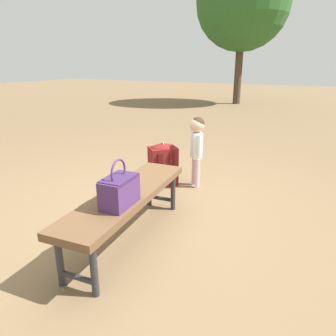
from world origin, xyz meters
TOP-DOWN VIEW (x-y plane):
  - ground_plane at (0.00, 0.00)m, footprint 40.00×40.00m
  - park_bench at (-0.40, -0.20)m, footprint 1.63×0.54m
  - handbag at (-0.63, -0.30)m, footprint 0.33×0.21m
  - child_standing at (1.03, -0.23)m, footprint 0.19×0.18m
  - backpack_large at (0.89, 0.16)m, footprint 0.41×0.40m
  - tree_mid at (9.27, 1.60)m, footprint 3.18×3.18m

SIDE VIEW (x-z plane):
  - ground_plane at x=0.00m, z-range 0.00..0.00m
  - backpack_large at x=0.89m, z-range 0.00..0.56m
  - park_bench at x=-0.40m, z-range 0.17..0.62m
  - handbag at x=-0.63m, z-range 0.39..0.76m
  - child_standing at x=1.03m, z-range 0.14..1.01m
  - tree_mid at x=9.27m, z-range 0.89..5.86m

